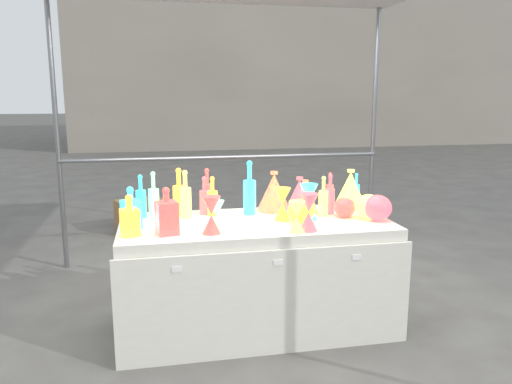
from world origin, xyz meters
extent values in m
plane|color=slate|center=(0.00, 0.00, 0.00)|extent=(80.00, 80.00, 0.00)
cylinder|color=gray|center=(-1.50, 1.50, 1.20)|extent=(0.04, 0.04, 2.40)
cylinder|color=gray|center=(1.50, 1.50, 1.20)|extent=(0.04, 0.04, 2.40)
cylinder|color=gray|center=(0.00, 1.47, 1.00)|extent=(3.00, 0.04, 0.04)
cube|color=white|center=(0.00, 0.00, 0.38)|extent=(1.80, 0.80, 0.75)
cube|color=white|center=(0.00, -0.42, 0.34)|extent=(1.84, 0.02, 0.68)
cube|color=white|center=(-0.55, -0.43, 0.60)|extent=(0.06, 0.00, 0.03)
cube|color=white|center=(0.05, -0.43, 0.60)|extent=(0.06, 0.00, 0.03)
cube|color=white|center=(0.55, -0.43, 0.60)|extent=(0.06, 0.00, 0.03)
cube|color=#A69B8A|center=(4.00, 14.00, 3.00)|extent=(14.00, 6.00, 6.00)
cube|color=#A4744A|center=(-0.85, 2.65, 0.19)|extent=(0.62, 0.55, 0.37)
cube|color=#A4744A|center=(0.29, 2.02, 0.03)|extent=(0.95, 0.88, 0.07)
camera|label=1|loc=(-0.64, -3.19, 1.59)|focal=35.00mm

